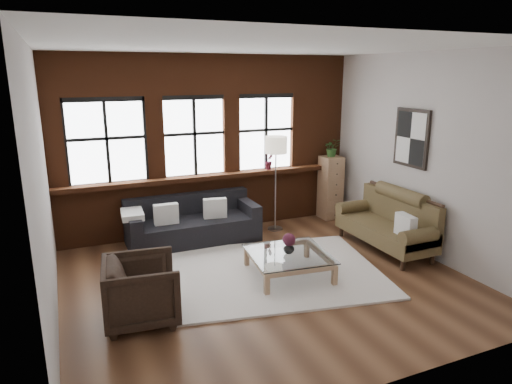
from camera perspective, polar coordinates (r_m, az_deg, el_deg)
name	(u,v)px	position (r m, az deg, el deg)	size (l,w,h in m)	color
floor	(266,280)	(6.65, 1.29, -10.94)	(5.50, 5.50, 0.00)	#4F2F1D
ceiling	(268,46)	(6.00, 1.48, 17.78)	(5.50, 5.50, 0.00)	white
wall_back	(210,145)	(8.43, -5.82, 5.91)	(5.50, 5.50, 0.00)	#B9B2AC
wall_front	(389,227)	(4.08, 16.34, -4.16)	(5.50, 5.50, 0.00)	#B9B2AC
wall_left	(43,191)	(5.59, -25.13, 0.07)	(5.00, 5.00, 0.00)	#B9B2AC
wall_right	(425,156)	(7.68, 20.39, 4.21)	(5.00, 5.00, 0.00)	#B9B2AC
brick_backwall	(211,145)	(8.37, -5.69, 5.85)	(5.50, 0.12, 3.20)	#592914
sill_ledge	(213,176)	(8.39, -5.40, 1.99)	(5.50, 0.30, 0.08)	#592914
window_left	(107,143)	(8.00, -18.16, 5.87)	(1.38, 0.10, 1.50)	black
window_mid	(194,138)	(8.27, -7.73, 6.74)	(1.38, 0.10, 1.50)	black
window_right	(265,134)	(8.75, 1.18, 7.30)	(1.38, 0.10, 1.50)	black
wall_poster	(412,138)	(7.84, 18.88, 6.39)	(0.05, 0.74, 0.94)	black
shag_rug	(274,272)	(6.86, 2.23, -9.95)	(3.06, 2.41, 0.03)	silver
dark_sofa	(193,220)	(8.00, -7.89, -3.44)	(2.25, 0.91, 0.81)	black
pillow_a	(166,214)	(7.74, -11.17, -2.72)	(0.40, 0.14, 0.34)	silver
pillow_b	(215,208)	(7.95, -5.14, -2.02)	(0.40, 0.14, 0.34)	silver
vintage_settee	(385,221)	(7.86, 15.82, -3.47)	(0.84, 1.88, 1.00)	brown
pillow_settee	(406,225)	(7.37, 18.19, -4.00)	(0.14, 0.38, 0.34)	silver
armchair	(142,290)	(5.66, -14.10, -11.85)	(0.84, 0.86, 0.78)	black
coffee_table	(288,265)	(6.71, 4.08, -9.08)	(1.11, 1.11, 0.37)	#9F7856
vase	(289,248)	(6.61, 4.13, -6.96)	(0.16, 0.16, 0.17)	#B2B2B2
flowers	(289,240)	(6.56, 4.15, -5.97)	(0.19, 0.19, 0.19)	#591E33
drawer_chest	(330,187)	(9.32, 9.28, 0.57)	(0.39, 0.39, 1.26)	#9F7856
potted_plant_top	(332,148)	(9.16, 9.49, 5.49)	(0.32, 0.28, 0.36)	#2D5923
floor_lamp	(276,180)	(8.41, 2.46, 1.48)	(0.40, 0.40, 1.91)	#A5A5A8
sill_plant	(269,161)	(8.73, 1.65, 3.90)	(0.18, 0.15, 0.33)	#591E33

